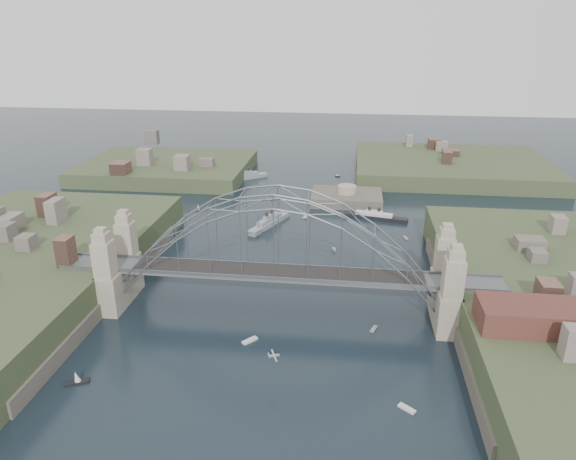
% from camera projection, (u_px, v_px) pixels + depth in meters
% --- Properties ---
extents(ground, '(500.00, 500.00, 0.00)m').
position_uv_depth(ground, '(277.00, 311.00, 103.29)').
color(ground, black).
rests_on(ground, ground).
extents(bridge, '(84.00, 13.80, 24.60)m').
position_uv_depth(bridge, '(276.00, 253.00, 98.83)').
color(bridge, '#525255').
rests_on(bridge, ground).
extents(shore_west, '(50.50, 90.00, 12.00)m').
position_uv_depth(shore_west, '(2.00, 285.00, 109.21)').
color(shore_west, '#394528').
rests_on(shore_west, ground).
extents(headland_nw, '(60.00, 45.00, 9.00)m').
position_uv_depth(headland_nw, '(167.00, 173.00, 197.37)').
color(headland_nw, '#394528').
rests_on(headland_nw, ground).
extents(headland_ne, '(70.00, 55.00, 9.50)m').
position_uv_depth(headland_ne, '(450.00, 171.00, 199.00)').
color(headland_ne, '#394528').
rests_on(headland_ne, ground).
extents(fort_island, '(22.00, 16.00, 9.40)m').
position_uv_depth(fort_island, '(346.00, 203.00, 166.78)').
color(fort_island, '#50493E').
rests_on(fort_island, ground).
extents(wharf_shed, '(20.00, 8.00, 4.00)m').
position_uv_depth(wharf_shed, '(545.00, 317.00, 81.62)').
color(wharf_shed, '#592D26').
rests_on(wharf_shed, shore_east).
extents(finger_pier, '(4.00, 22.00, 1.40)m').
position_uv_depth(finger_pier, '(528.00, 426.00, 72.61)').
color(finger_pier, '#525255').
rests_on(finger_pier, ground).
extents(naval_cruiser_near, '(9.52, 18.65, 5.73)m').
position_uv_depth(naval_cruiser_near, '(270.00, 222.00, 147.10)').
color(naval_cruiser_near, gray).
rests_on(naval_cruiser_near, ground).
extents(naval_cruiser_far, '(14.30, 12.75, 5.69)m').
position_uv_depth(naval_cruiser_far, '(246.00, 177.00, 191.19)').
color(naval_cruiser_far, gray).
rests_on(naval_cruiser_far, ground).
extents(ocean_liner, '(19.35, 6.77, 4.72)m').
position_uv_depth(ocean_liner, '(374.00, 216.00, 152.00)').
color(ocean_liner, black).
rests_on(ocean_liner, ground).
extents(aeroplane, '(1.86, 3.18, 0.48)m').
position_uv_depth(aeroplane, '(273.00, 356.00, 81.33)').
color(aeroplane, '#AEB1B5').
extents(small_boat_a, '(0.92, 2.39, 1.43)m').
position_uv_depth(small_boat_a, '(194.00, 264.00, 122.88)').
color(small_boat_a, silver).
rests_on(small_boat_a, ground).
extents(small_boat_b, '(1.22, 1.62, 1.43)m').
position_uv_depth(small_boat_b, '(334.00, 249.00, 130.79)').
color(small_boat_b, silver).
rests_on(small_boat_b, ground).
extents(small_boat_c, '(2.66, 2.85, 0.45)m').
position_uv_depth(small_boat_c, '(250.00, 341.00, 93.26)').
color(small_boat_c, silver).
rests_on(small_boat_c, ground).
extents(small_boat_d, '(1.29, 2.25, 0.45)m').
position_uv_depth(small_boat_d, '(405.00, 238.00, 138.15)').
color(small_boat_d, silver).
rests_on(small_boat_d, ground).
extents(small_boat_e, '(2.12, 3.58, 2.38)m').
position_uv_depth(small_boat_e, '(198.00, 209.00, 158.57)').
color(small_boat_e, silver).
rests_on(small_boat_e, ground).
extents(small_boat_f, '(1.81, 1.36, 2.38)m').
position_uv_depth(small_boat_f, '(305.00, 215.00, 152.41)').
color(small_boat_f, silver).
rests_on(small_boat_f, ground).
extents(small_boat_g, '(2.63, 2.33, 0.45)m').
position_uv_depth(small_boat_g, '(407.00, 409.00, 76.69)').
color(small_boat_g, silver).
rests_on(small_boat_g, ground).
extents(small_boat_h, '(1.73, 1.74, 0.45)m').
position_uv_depth(small_boat_h, '(273.00, 199.00, 169.21)').
color(small_boat_h, silver).
rests_on(small_boat_h, ground).
extents(small_boat_i, '(1.94, 2.06, 0.45)m').
position_uv_depth(small_boat_i, '(431.00, 295.00, 108.91)').
color(small_boat_i, silver).
rests_on(small_boat_i, ground).
extents(small_boat_j, '(3.81, 2.62, 2.38)m').
position_uv_depth(small_boat_j, '(77.00, 380.00, 82.19)').
color(small_boat_j, silver).
rests_on(small_boat_j, ground).
extents(small_boat_k, '(1.89, 0.86, 1.43)m').
position_uv_depth(small_boat_k, '(338.00, 176.00, 194.58)').
color(small_boat_k, silver).
rests_on(small_boat_k, ground).
extents(small_boat_l, '(2.62, 1.64, 0.45)m').
position_uv_depth(small_boat_l, '(138.00, 246.00, 133.05)').
color(small_boat_l, silver).
rests_on(small_boat_l, ground).
extents(small_boat_m, '(1.45, 2.28, 0.45)m').
position_uv_depth(small_boat_m, '(374.00, 329.00, 96.76)').
color(small_boat_m, silver).
rests_on(small_boat_m, ground).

